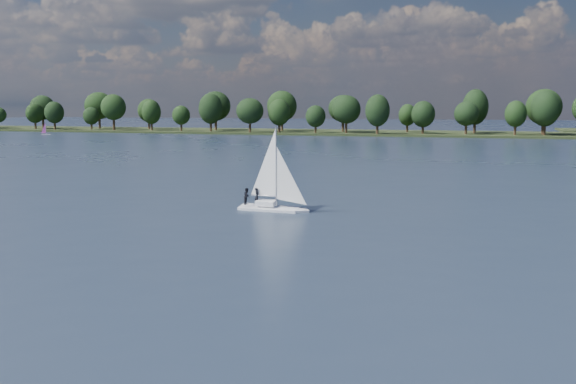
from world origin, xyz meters
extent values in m
plane|color=#233342|center=(0.00, 100.00, 0.00)|extent=(700.00, 700.00, 0.00)
cube|color=black|center=(0.00, 212.00, 0.00)|extent=(660.00, 40.00, 1.50)
cube|color=white|center=(-2.27, 37.07, 0.00)|extent=(6.89, 2.33, 0.80)
cube|color=white|center=(-2.27, 37.07, 0.80)|extent=(2.07, 1.32, 0.50)
cylinder|color=silver|center=(-2.27, 37.07, 4.54)|extent=(0.12, 0.12, 7.98)
imported|color=black|center=(-3.82, 37.26, 1.41)|extent=(0.46, 0.66, 1.72)
imported|color=black|center=(-4.77, 36.90, 1.41)|extent=(0.69, 0.86, 1.72)
cube|color=white|center=(-130.36, 172.00, 0.00)|extent=(3.15, 2.66, 0.48)
cylinder|color=silver|center=(-130.36, 172.00, 2.41)|extent=(0.09, 0.09, 4.29)
camera|label=1|loc=(17.60, -24.43, 10.77)|focal=40.00mm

